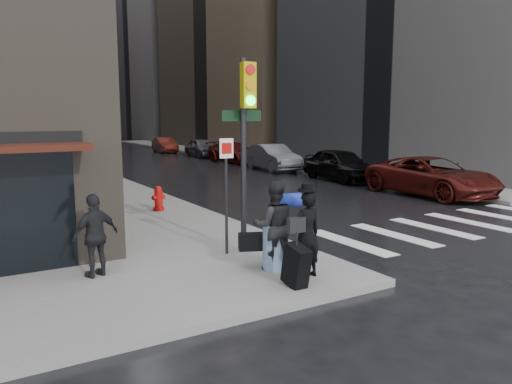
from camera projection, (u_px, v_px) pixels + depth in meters
ground at (252, 275)px, 10.19m from camera, size 140.00×140.00×0.00m
sidewalk_left at (46, 163)px, 33.08m from camera, size 4.00×50.00×0.15m
sidewalk_right at (227, 155)px, 39.93m from camera, size 3.00×50.00×0.15m
crosswalk at (452, 225)px, 14.84m from camera, size 8.50×3.00×0.01m
bldg_right_far at (203, 49)px, 70.66m from camera, size 22.00×20.00×25.00m
bldg_distant at (30, 32)px, 76.94m from camera, size 40.00×12.00×32.00m
man_overcoat at (304, 239)px, 9.41m from camera, size 0.96×0.91×1.85m
man_jeans at (274, 225)px, 9.97m from camera, size 1.25×1.06×1.81m
man_greycoat at (96, 235)px, 9.55m from camera, size 1.02×0.67×1.62m
traffic_light at (244, 129)px, 10.92m from camera, size 1.08×0.49×4.31m
fire_hydrant at (159, 200)px, 16.25m from camera, size 0.47×0.36×0.81m
parked_car_0 at (432, 176)px, 20.19m from camera, size 2.61×5.63×1.56m
parked_car_1 at (340, 164)px, 24.90m from camera, size 2.31×4.86×1.60m
parked_car_2 at (272, 157)px, 29.42m from camera, size 2.06×4.80×1.54m
parked_car_3 at (234, 152)px, 34.39m from camera, size 2.43×4.96×1.39m
parked_car_4 at (202, 147)px, 39.21m from camera, size 2.00×4.38×1.46m
parked_car_5 at (165, 145)px, 43.46m from camera, size 1.80×4.15×1.33m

